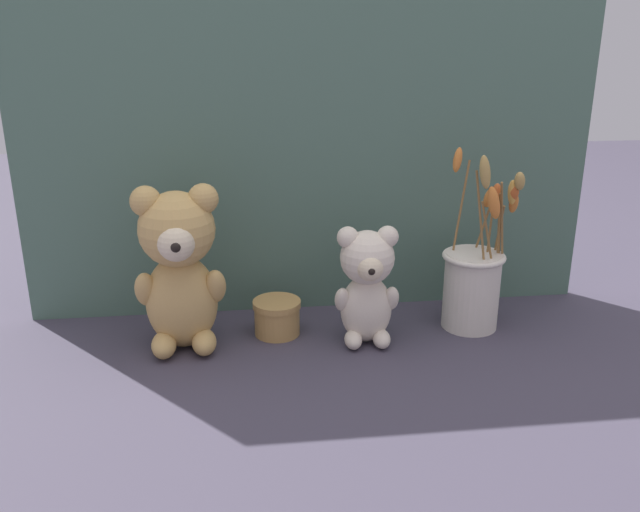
{
  "coord_description": "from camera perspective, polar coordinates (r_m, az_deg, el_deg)",
  "views": [
    {
      "loc": [
        -0.14,
        -1.15,
        0.58
      ],
      "look_at": [
        0.0,
        0.02,
        0.16
      ],
      "focal_mm": 38.0,
      "sensor_mm": 36.0,
      "label": 1
    }
  ],
  "objects": [
    {
      "name": "decorative_tin_tall",
      "position": [
        1.32,
        -3.64,
        -5.15
      ],
      "size": [
        0.09,
        0.09,
        0.07
      ],
      "color": "tan",
      "rests_on": "ground"
    },
    {
      "name": "ground_plane",
      "position": [
        1.3,
        0.11,
        -7.1
      ],
      "size": [
        4.0,
        4.0,
        0.0
      ],
      "primitive_type": "plane",
      "color": "#3D3847"
    },
    {
      "name": "backdrop_wall",
      "position": [
        1.35,
        -0.76,
        8.7
      ],
      "size": [
        1.15,
        0.02,
        0.66
      ],
      "color": "#4C6B5B",
      "rests_on": "ground"
    },
    {
      "name": "teddy_bear_medium",
      "position": [
        1.25,
        3.97,
        -2.3
      ],
      "size": [
        0.12,
        0.12,
        0.23
      ],
      "color": "beige",
      "rests_on": "ground"
    },
    {
      "name": "teddy_bear_large",
      "position": [
        1.24,
        -11.77,
        -0.79
      ],
      "size": [
        0.17,
        0.16,
        0.31
      ],
      "color": "tan",
      "rests_on": "ground"
    },
    {
      "name": "flower_vase",
      "position": [
        1.35,
        12.79,
        -1.98
      ],
      "size": [
        0.14,
        0.12,
        0.35
      ],
      "color": "silver",
      "rests_on": "ground"
    }
  ]
}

